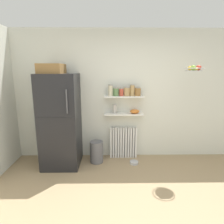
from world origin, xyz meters
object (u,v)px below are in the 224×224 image
Objects in this scene: storage_jar_4 at (132,90)px; hanging_fruit_basket at (194,69)px; storage_jar_2 at (121,92)px; storage_jar_3 at (127,91)px; vase at (115,109)px; pet_food_bowl at (134,162)px; trash_bin at (97,152)px; storage_jar_1 at (116,92)px; refrigerator at (60,119)px; storage_jar_5 at (138,92)px; storage_jar_0 at (111,90)px; shelf_bowl at (135,111)px; radiator at (123,142)px.

hanging_fruit_basket reaches higher than storage_jar_4.
storage_jar_2 is 0.91× the size of storage_jar_3.
vase is (-0.35, 0.00, -0.38)m from storage_jar_4.
vase reaches higher than pet_food_bowl.
pet_food_bowl is at bearing 168.04° from hanging_fruit_basket.
storage_jar_3 is 0.95× the size of vase.
trash_bin is at bearing -162.14° from storage_jar_3.
storage_jar_4 is at bearing 0.00° from storage_jar_1.
refrigerator is 11.09× the size of storage_jar_5.
storage_jar_0 reaches higher than pet_food_bowl.
storage_jar_3 is 1.34m from trash_bin.
shelf_bowl reaches higher than trash_bin.
storage_jar_5 reaches higher than shelf_bowl.
storage_jar_0 is 1.31× the size of storage_jar_1.
storage_jar_5 reaches higher than vase.
storage_jar_2 is (1.17, 0.25, 0.48)m from refrigerator.
storage_jar_5 is at bearing 0.00° from storage_jar_3.
storage_jar_1 is 0.32m from storage_jar_4.
storage_jar_1 is 0.43m from storage_jar_5.
storage_jar_2 is at bearing -0.00° from vase.
storage_jar_4 is (1.38, 0.25, 0.51)m from refrigerator.
hanging_fruit_basket reaches higher than pet_food_bowl.
storage_jar_3 is at bearing 180.00° from storage_jar_4.
storage_jar_2 reaches higher than trash_bin.
storage_jar_5 reaches higher than pet_food_bowl.
storage_jar_3 is at bearing 17.86° from trash_bin.
trash_bin is at bearing 172.77° from pet_food_bowl.
shelf_bowl is at bearing 0.00° from vase.
storage_jar_4 reaches higher than pet_food_bowl.
storage_jar_5 is 1.03× the size of pet_food_bowl.
hanging_fruit_basket is (1.14, -0.52, 1.51)m from radiator.
storage_jar_0 reaches higher than radiator.
storage_jar_1 is at bearing 180.00° from storage_jar_2.
storage_jar_0 is at bearing 180.00° from storage_jar_1.
storage_jar_4 is (0.11, 0.00, 0.03)m from storage_jar_3.
pet_food_bowl is at bearing -64.40° from storage_jar_3.
shelf_bowl is at bearing 84.76° from pet_food_bowl.
vase is (-0.45, -0.00, -0.35)m from storage_jar_5.
hanging_fruit_basket is at bearing -11.96° from pet_food_bowl.
storage_jar_2 is at bearing -180.00° from storage_jar_3.
pet_food_bowl is (0.74, -0.09, -0.19)m from trash_bin.
storage_jar_4 is 0.53× the size of trash_bin.
hanging_fruit_basket reaches higher than shelf_bowl.
storage_jar_3 is at bearing 11.09° from refrigerator.
hanging_fruit_basket reaches higher than storage_jar_5.
radiator reaches higher than pet_food_bowl.
storage_jar_0 is at bearing 180.00° from shelf_bowl.
refrigerator is 8.69× the size of storage_jar_0.
radiator is (1.22, 0.28, -0.59)m from refrigerator.
refrigerator is at bearing -166.73° from storage_jar_1.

